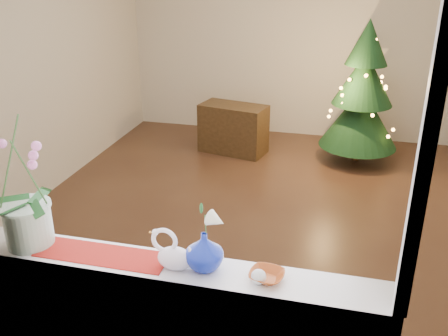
# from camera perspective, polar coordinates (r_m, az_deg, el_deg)

# --- Properties ---
(ground) EXTENTS (5.00, 5.00, 0.00)m
(ground) POSITION_cam_1_polar(r_m,az_deg,el_deg) (5.00, 3.65, -5.02)
(ground) COLOR #372116
(ground) RESTS_ON ground
(wall_back) EXTENTS (4.50, 0.10, 2.70)m
(wall_back) POSITION_cam_1_polar(r_m,az_deg,el_deg) (6.96, 7.93, 14.58)
(wall_back) COLOR beige
(wall_back) RESTS_ON ground
(wall_front) EXTENTS (4.50, 0.10, 2.70)m
(wall_front) POSITION_cam_1_polar(r_m,az_deg,el_deg) (2.24, -7.60, -3.63)
(wall_front) COLOR beige
(wall_front) RESTS_ON ground
(wall_left) EXTENTS (0.10, 5.00, 2.70)m
(wall_left) POSITION_cam_1_polar(r_m,az_deg,el_deg) (5.39, -20.64, 10.93)
(wall_left) COLOR beige
(wall_left) RESTS_ON ground
(windowsill) EXTENTS (2.20, 0.26, 0.04)m
(windowsill) POSITION_cam_1_polar(r_m,az_deg,el_deg) (2.57, -6.00, -11.37)
(windowsill) COLOR white
(windowsill) RESTS_ON window_apron
(window_frame) EXTENTS (2.22, 0.06, 1.60)m
(window_frame) POSITION_cam_1_polar(r_m,az_deg,el_deg) (2.13, -7.79, 5.18)
(window_frame) COLOR white
(window_frame) RESTS_ON windowsill
(runner) EXTENTS (0.70, 0.20, 0.01)m
(runner) POSITION_cam_1_polar(r_m,az_deg,el_deg) (2.69, -13.75, -9.59)
(runner) COLOR maroon
(runner) RESTS_ON windowsill
(orchid_pot) EXTENTS (0.29, 0.29, 0.78)m
(orchid_pot) POSITION_cam_1_polar(r_m,az_deg,el_deg) (2.74, -22.28, -1.00)
(orchid_pot) COLOR white
(orchid_pot) RESTS_ON windowsill
(swan) EXTENTS (0.27, 0.19, 0.21)m
(swan) POSITION_cam_1_polar(r_m,az_deg,el_deg) (2.48, -5.68, -9.34)
(swan) COLOR white
(swan) RESTS_ON windowsill
(blue_vase) EXTENTS (0.23, 0.23, 0.23)m
(blue_vase) POSITION_cam_1_polar(r_m,az_deg,el_deg) (2.46, -2.27, -9.18)
(blue_vase) COLOR navy
(blue_vase) RESTS_ON windowsill
(lily) EXTENTS (0.13, 0.07, 0.17)m
(lily) POSITION_cam_1_polar(r_m,az_deg,el_deg) (2.36, -2.35, -5.07)
(lily) COLOR beige
(lily) RESTS_ON blue_vase
(paperweight) EXTENTS (0.08, 0.08, 0.07)m
(paperweight) POSITION_cam_1_polar(r_m,az_deg,el_deg) (2.40, 3.97, -12.30)
(paperweight) COLOR silver
(paperweight) RESTS_ON windowsill
(amber_dish) EXTENTS (0.16, 0.16, 0.04)m
(amber_dish) POSITION_cam_1_polar(r_m,az_deg,el_deg) (2.44, 4.91, -12.24)
(amber_dish) COLOR #9B4015
(amber_dish) RESTS_ON windowsill
(xmas_tree) EXTENTS (1.13, 1.13, 1.71)m
(xmas_tree) POSITION_cam_1_polar(r_m,az_deg,el_deg) (6.19, 15.55, 8.27)
(xmas_tree) COLOR black
(xmas_tree) RESTS_ON ground
(side_table) EXTENTS (0.90, 0.59, 0.62)m
(side_table) POSITION_cam_1_polar(r_m,az_deg,el_deg) (6.41, 1.08, 4.51)
(side_table) COLOR black
(side_table) RESTS_ON ground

